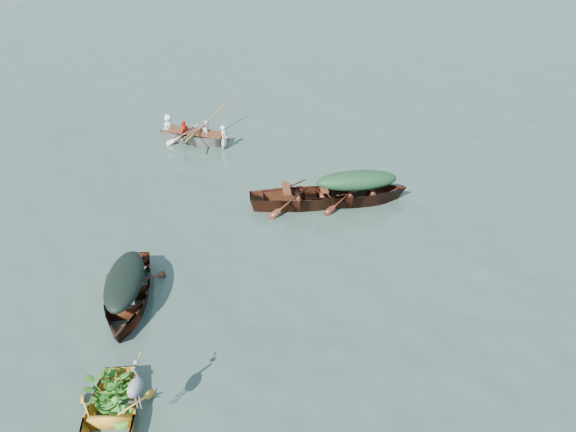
# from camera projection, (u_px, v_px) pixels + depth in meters

# --- Properties ---
(ground) EXTENTS (140.00, 140.00, 0.00)m
(ground) POSITION_uv_depth(u_px,v_px,m) (239.00, 330.00, 11.23)
(ground) COLOR #32463E
(ground) RESTS_ON ground
(dark_covered_boat) EXTENTS (2.28, 3.94, 0.93)m
(dark_covered_boat) POSITION_uv_depth(u_px,v_px,m) (129.00, 304.00, 11.91)
(dark_covered_boat) COLOR #42170F
(dark_covered_boat) RESTS_ON ground
(green_tarp_boat) EXTENTS (4.26, 2.49, 0.93)m
(green_tarp_boat) POSITION_uv_depth(u_px,v_px,m) (355.00, 202.00, 15.58)
(green_tarp_boat) COLOR #461D10
(green_tarp_boat) RESTS_ON ground
(open_wooden_boat) EXTENTS (4.34, 2.39, 0.95)m
(open_wooden_boat) POSITION_uv_depth(u_px,v_px,m) (304.00, 206.00, 15.41)
(open_wooden_boat) COLOR #4E1C13
(open_wooden_boat) RESTS_ON ground
(rowed_boat) EXTENTS (3.73, 1.55, 0.82)m
(rowed_boat) POSITION_uv_depth(u_px,v_px,m) (197.00, 143.00, 19.02)
(rowed_boat) COLOR beige
(rowed_boat) RESTS_ON ground
(dark_tarp_cover) EXTENTS (1.25, 2.17, 0.40)m
(dark_tarp_cover) POSITION_uv_depth(u_px,v_px,m) (124.00, 279.00, 11.56)
(dark_tarp_cover) COLOR black
(dark_tarp_cover) RESTS_ON dark_covered_boat
(green_tarp_cover) EXTENTS (2.34, 1.37, 0.52)m
(green_tarp_cover) POSITION_uv_depth(u_px,v_px,m) (357.00, 179.00, 15.20)
(green_tarp_cover) COLOR #183C21
(green_tarp_cover) RESTS_ON green_tarp_boat
(thwart_benches) EXTENTS (2.21, 1.32, 0.04)m
(thwart_benches) POSITION_uv_depth(u_px,v_px,m) (305.00, 190.00, 15.15)
(thwart_benches) COLOR #492211
(thwart_benches) RESTS_ON open_wooden_boat
(heron) EXTENTS (0.38, 0.46, 0.92)m
(heron) POSITION_uv_depth(u_px,v_px,m) (137.00, 394.00, 8.77)
(heron) COLOR gray
(heron) RESTS_ON yellow_dinghy
(dinghy_weeds) EXTENTS (0.91, 1.05, 0.60)m
(dinghy_weeds) POSITION_uv_depth(u_px,v_px,m) (110.00, 379.00, 9.24)
(dinghy_weeds) COLOR #27691B
(dinghy_weeds) RESTS_ON yellow_dinghy
(rowers) EXTENTS (2.64, 1.30, 0.76)m
(rowers) POSITION_uv_depth(u_px,v_px,m) (195.00, 121.00, 18.61)
(rowers) COLOR white
(rowers) RESTS_ON rowed_boat
(oars) EXTENTS (0.94, 2.66, 0.06)m
(oars) POSITION_uv_depth(u_px,v_px,m) (196.00, 131.00, 18.79)
(oars) COLOR olive
(oars) RESTS_ON rowed_boat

